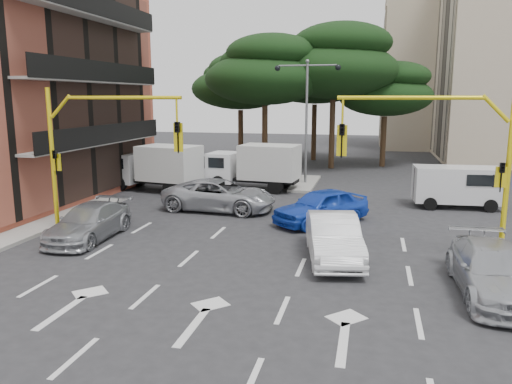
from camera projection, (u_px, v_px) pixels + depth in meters
ground at (243, 263)px, 17.19m from camera, size 120.00×120.00×0.00m
median_strip at (305, 183)px, 32.48m from camera, size 1.40×6.00×0.15m
apartment_beige_far at (458, 71)px, 54.79m from camera, size 16.20×12.15×16.70m
pine_left_near at (266, 70)px, 37.64m from camera, size 9.15×9.15×10.23m
pine_center at (335, 61)px, 38.30m from camera, size 9.98×9.98×11.16m
pine_left_far at (241, 81)px, 42.26m from camera, size 8.32×8.32×9.30m
pine_right at (386, 89)px, 39.71m from camera, size 7.49×7.49×8.37m
pine_back at (316, 74)px, 43.66m from camera, size 9.15×9.15×10.23m
signal_mast_right at (452, 149)px, 16.84m from camera, size 5.79×0.37×6.00m
signal_mast_left at (91, 141)px, 19.89m from camera, size 5.79×0.37×6.00m
street_lamp_center at (307, 100)px, 31.47m from camera, size 4.16×0.36×7.77m
car_white_hatch at (333, 238)px, 17.43m from camera, size 2.55×5.02×1.58m
car_blue_compact at (321, 206)px, 22.37m from camera, size 4.51×4.66×1.58m
car_silver_wagon at (89, 222)px, 19.97m from camera, size 2.07×4.80×1.38m
car_silver_cross_a at (220, 195)px, 24.97m from camera, size 5.78×2.96×1.56m
car_silver_parked at (494, 271)px, 14.28m from camera, size 2.20×5.08×1.46m
van_white at (457, 187)px, 25.61m from camera, size 4.41×2.20×2.15m
box_truck_a at (155, 168)px, 30.15m from camera, size 5.97×3.31×2.78m
box_truck_b at (254, 167)px, 30.53m from camera, size 5.87×2.91×2.79m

